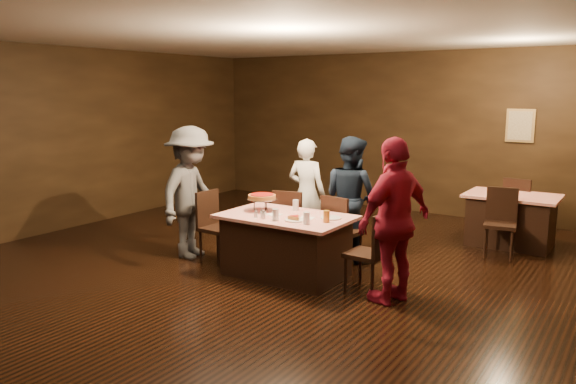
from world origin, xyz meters
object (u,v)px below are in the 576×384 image
Objects in this scene: diner_red_shirt at (395,221)px; glass_amber at (326,216)px; back_table at (511,220)px; glass_back at (296,205)px; chair_far_right at (343,230)px; diner_navy_hoodie at (351,198)px; chair_far_left at (292,223)px; glass_front_left at (275,215)px; chair_end_left at (218,227)px; chair_end_right at (367,252)px; chair_back_far at (520,207)px; pizza_stand at (262,197)px; diner_grey_knit at (191,192)px; glass_front_right at (307,218)px; chair_back_near at (500,223)px; main_table at (286,245)px; diner_white_jacket at (307,193)px; plate_empty at (331,218)px.

glass_amber is (-0.86, 0.03, -0.07)m from diner_red_shirt.
glass_back is (-2.08, -2.70, 0.46)m from back_table.
diner_navy_hoodie is at bearing -69.07° from chair_far_right.
chair_far_left is (-2.43, -2.25, 0.09)m from back_table.
chair_far_right reaches higher than glass_front_left.
chair_end_right is (2.20, 0.00, 0.00)m from chair_end_left.
glass_back is (-1.51, 0.38, -0.07)m from diner_red_shirt.
pizza_stand reaches higher than chair_back_far.
glass_front_right is at bearing -105.09° from diner_grey_knit.
chair_back_near is at bearing -127.96° from chair_far_right.
chair_far_left is at bearing -96.31° from diner_red_shirt.
diner_grey_knit is (-3.58, -2.34, 0.43)m from chair_back_near.
diner_navy_hoodie is at bearing 103.55° from glass_amber.
main_table is 1.68× the size of chair_back_far.
glass_amber is (2.14, -0.01, -0.07)m from diner_grey_knit.
diner_red_shirt is (1.86, -0.83, 0.43)m from chair_far_left.
pizza_stand is (-0.72, -1.07, 0.11)m from diner_navy_hoodie.
glass_front_left is at bearing -155.56° from glass_amber.
chair_far_left reaches higher than glass_front_left.
chair_far_left is 0.80m from chair_far_right.
diner_navy_hoodie is (-1.71, -2.48, 0.37)m from chair_back_far.
chair_end_left is 6.79× the size of glass_back.
diner_white_jacket is 1.24m from pizza_stand.
diner_white_jacket reaches higher than glass_front_right.
chair_back_near is 0.56× the size of diner_navy_hoodie.
chair_back_near reaches higher than glass_front_right.
chair_back_near is 3.80× the size of plate_empty.
diner_red_shirt is at bearing -100.49° from back_table.
glass_front_left and glass_back have the same top height.
glass_amber is (-1.43, -2.35, 0.37)m from chair_back_near.
glass_front_right reaches higher than plate_empty.
chair_back_far is (1.63, 2.85, 0.00)m from chair_far_right.
glass_amber is at bearing -28.30° from glass_back.
main_table is 1.63m from diner_grey_knit.
chair_end_left is 0.56× the size of diner_navy_hoodie.
chair_far_left is at bearing 94.32° from diner_white_jacket.
chair_end_left is 0.85m from pizza_stand.
chair_far_left is at bearing 118.07° from main_table.
chair_back_far is at bearing -141.83° from diner_white_jacket.
diner_white_jacket reaches higher than chair_back_near.
chair_end_right is at bearing -14.62° from glass_back.
chair_far_right is at bearing -61.06° from chair_end_left.
chair_back_far is 0.52× the size of diner_grey_knit.
diner_grey_knit is at bearing 170.68° from glass_front_left.
glass_front_left is (1.59, -0.26, -0.07)m from diner_grey_knit.
glass_back is at bearing 99.46° from glass_front_left.
chair_far_left is 1.00× the size of chair_back_far.
diner_white_jacket is 0.88× the size of diner_red_shirt.
diner_grey_knit reaches higher than glass_amber.
diner_grey_knit reaches higher than glass_front_left.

